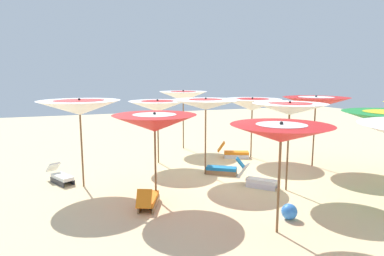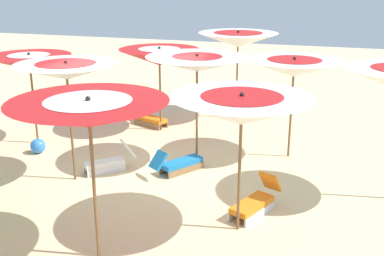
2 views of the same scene
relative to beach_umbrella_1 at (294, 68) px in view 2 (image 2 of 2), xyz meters
name	(u,v)px [view 2 (image 2 of 2)]	position (x,y,z in m)	size (l,w,h in m)	color
ground	(134,173)	(1.88, -2.99, -2.05)	(38.72, 38.72, 0.04)	beige
beach_umbrella_1	(294,68)	(0.00, 0.00, 0.00)	(2.02, 2.02, 2.27)	brown
beach_umbrella_2	(238,40)	(-2.61, -1.78, 0.20)	(2.19, 2.19, 2.48)	brown
beach_umbrella_3	(242,110)	(3.51, -0.43, -0.01)	(2.16, 2.16, 2.29)	brown
beach_umbrella_4	(197,64)	(1.05, -1.86, 0.17)	(2.10, 2.10, 2.42)	brown
beach_umbrella_5	(159,57)	(-0.93, -3.44, -0.09)	(2.05, 2.05, 2.21)	brown
beach_umbrella_6	(89,114)	(4.88, -2.22, 0.16)	(2.17, 2.17, 2.43)	brown
beach_umbrella_7	(66,71)	(2.55, -3.97, 0.18)	(1.93, 1.93, 2.43)	brown
beach_umbrella_8	(30,62)	(0.90, -5.97, -0.04)	(1.94, 1.94, 2.22)	brown
lounger_0	(179,163)	(1.59, -2.09, -1.84)	(1.20, 0.94, 0.57)	olive
lounger_1	(255,202)	(2.87, -0.26, -1.83)	(1.22, 0.79, 0.61)	silver
lounger_3	(109,162)	(1.97, -3.51, -1.83)	(0.97, 1.00, 0.63)	silver
lounger_4	(259,107)	(-3.21, -1.21, -1.83)	(0.82, 1.17, 0.53)	#333338
lounger_5	(149,118)	(-1.23, -3.90, -1.83)	(0.78, 1.23, 0.61)	olive
beach_ball	(38,146)	(1.50, -5.55, -1.86)	(0.34, 0.34, 0.34)	#337FE5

